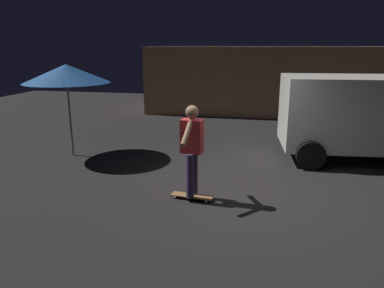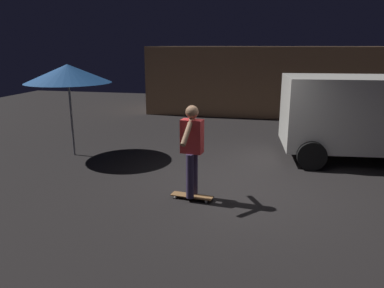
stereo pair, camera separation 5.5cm
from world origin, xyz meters
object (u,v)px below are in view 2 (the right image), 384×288
Objects in this scene: skateboard_ridden at (192,196)px; skater at (192,145)px; parked_van at (383,114)px; patio_umbrella at (68,74)px.

skateboard_ridden is 0.98m from skater.
skateboard_ridden is (-3.95, -3.35, -1.11)m from parked_van.
parked_van reaches higher than skater.
skater is at bearing -30.90° from patio_umbrella.
patio_umbrella is 1.38× the size of skater.
skateboard_ridden is (3.58, -2.14, -2.02)m from patio_umbrella.
parked_van is at bearing 9.12° from patio_umbrella.
skateboard_ridden is at bearing -30.90° from patio_umbrella.
parked_van is at bearing 40.35° from skater.
parked_van is 2.07× the size of patio_umbrella.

